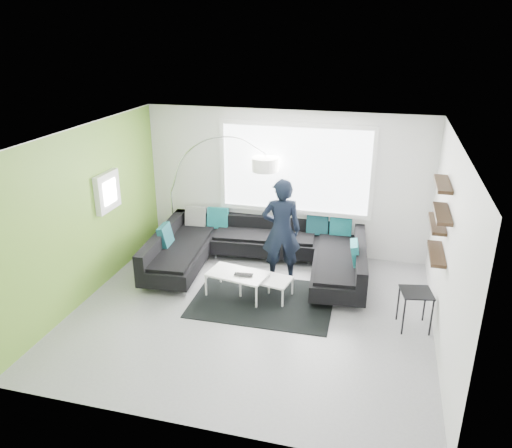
{
  "coord_description": "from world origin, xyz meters",
  "views": [
    {
      "loc": [
        1.8,
        -6.56,
        4.21
      ],
      "look_at": [
        -0.16,
        0.9,
        1.15
      ],
      "focal_mm": 35.0,
      "sensor_mm": 36.0,
      "label": 1
    }
  ],
  "objects_px": {
    "arc_lamp": "(171,192)",
    "side_table": "(414,310)",
    "sectional_sofa": "(258,254)",
    "laptop": "(243,276)",
    "person": "(281,231)",
    "coffee_table": "(252,285)"
  },
  "relations": [
    {
      "from": "coffee_table",
      "to": "person",
      "type": "bearing_deg",
      "value": 75.0
    },
    {
      "from": "side_table",
      "to": "sectional_sofa",
      "type": "bearing_deg",
      "value": 156.43
    },
    {
      "from": "coffee_table",
      "to": "laptop",
      "type": "distance_m",
      "value": 0.28
    },
    {
      "from": "sectional_sofa",
      "to": "side_table",
      "type": "height_order",
      "value": "sectional_sofa"
    },
    {
      "from": "laptop",
      "to": "arc_lamp",
      "type": "bearing_deg",
      "value": 133.31
    },
    {
      "from": "person",
      "to": "coffee_table",
      "type": "bearing_deg",
      "value": 48.7
    },
    {
      "from": "arc_lamp",
      "to": "side_table",
      "type": "bearing_deg",
      "value": -21.37
    },
    {
      "from": "person",
      "to": "sectional_sofa",
      "type": "bearing_deg",
      "value": -35.58
    },
    {
      "from": "sectional_sofa",
      "to": "side_table",
      "type": "distance_m",
      "value": 2.94
    },
    {
      "from": "side_table",
      "to": "laptop",
      "type": "bearing_deg",
      "value": 176.57
    },
    {
      "from": "person",
      "to": "laptop",
      "type": "distance_m",
      "value": 1.09
    },
    {
      "from": "person",
      "to": "side_table",
      "type": "bearing_deg",
      "value": 139.6
    },
    {
      "from": "sectional_sofa",
      "to": "laptop",
      "type": "relative_size",
      "value": 12.1
    },
    {
      "from": "coffee_table",
      "to": "arc_lamp",
      "type": "relative_size",
      "value": 0.54
    },
    {
      "from": "arc_lamp",
      "to": "laptop",
      "type": "bearing_deg",
      "value": -40.56
    },
    {
      "from": "sectional_sofa",
      "to": "person",
      "type": "xyz_separation_m",
      "value": [
        0.45,
        -0.16,
        0.57
      ]
    },
    {
      "from": "arc_lamp",
      "to": "person",
      "type": "height_order",
      "value": "arc_lamp"
    },
    {
      "from": "sectional_sofa",
      "to": "person",
      "type": "height_order",
      "value": "person"
    },
    {
      "from": "sectional_sofa",
      "to": "person",
      "type": "distance_m",
      "value": 0.74
    },
    {
      "from": "arc_lamp",
      "to": "person",
      "type": "distance_m",
      "value": 2.59
    },
    {
      "from": "laptop",
      "to": "side_table",
      "type": "bearing_deg",
      "value": -8.79
    },
    {
      "from": "arc_lamp",
      "to": "laptop",
      "type": "xyz_separation_m",
      "value": [
        1.98,
        -1.74,
        -0.74
      ]
    }
  ]
}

